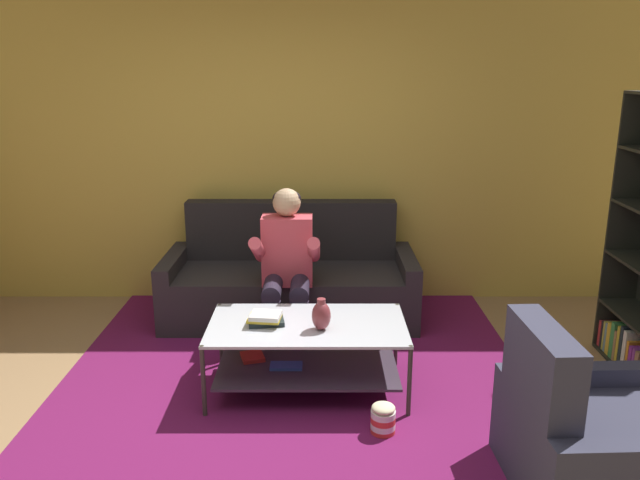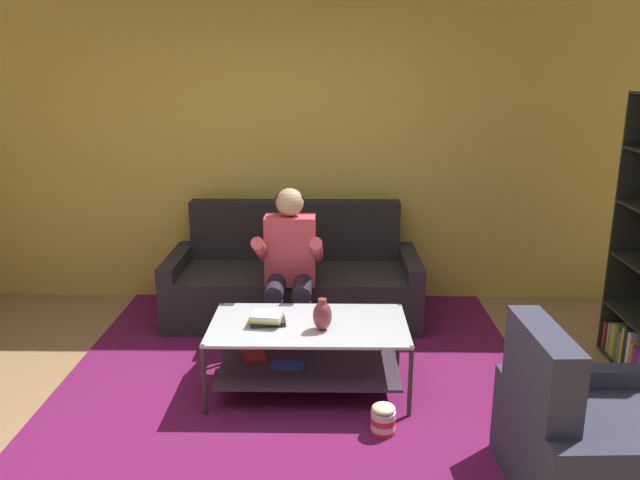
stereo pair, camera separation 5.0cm
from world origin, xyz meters
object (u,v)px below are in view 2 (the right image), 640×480
at_px(couch, 294,282).
at_px(popcorn_tub, 383,419).
at_px(armchair, 596,446).
at_px(person_seated_center, 289,261).
at_px(coffee_table, 307,345).
at_px(vase, 322,315).
at_px(book_stack, 267,318).

height_order(couch, popcorn_tub, couch).
bearing_deg(armchair, popcorn_tub, 152.21).
bearing_deg(couch, armchair, -55.38).
xyz_separation_m(person_seated_center, coffee_table, (0.16, -0.75, -0.33)).
xyz_separation_m(couch, armchair, (1.58, -2.30, -0.03)).
bearing_deg(vase, armchair, -35.16).
xyz_separation_m(couch, coffee_table, (0.16, -1.26, 0.01)).
bearing_deg(coffee_table, couch, 97.16).
bearing_deg(couch, coffee_table, -82.84).
height_order(vase, armchair, armchair).
distance_m(vase, book_stack, 0.37).
xyz_separation_m(person_seated_center, popcorn_tub, (0.61, -1.27, -0.55)).
relative_size(armchair, popcorn_tub, 4.72).
distance_m(coffee_table, armchair, 1.76).
bearing_deg(coffee_table, person_seated_center, 101.98).
bearing_deg(coffee_table, popcorn_tub, -48.98).
bearing_deg(person_seated_center, book_stack, -97.21).
distance_m(couch, vase, 1.41).
xyz_separation_m(person_seated_center, vase, (0.26, -0.84, -0.08)).
height_order(armchair, popcorn_tub, armchair).
height_order(coffee_table, armchair, armchair).
bearing_deg(popcorn_tub, couch, 108.87).
distance_m(book_stack, popcorn_tub, 0.96).
bearing_deg(person_seated_center, coffee_table, -78.02).
relative_size(person_seated_center, book_stack, 4.88).
bearing_deg(book_stack, armchair, -31.27).
relative_size(couch, armchair, 2.31).
xyz_separation_m(armchair, popcorn_tub, (-0.98, 0.51, -0.18)).
distance_m(couch, armchair, 2.79).
xyz_separation_m(couch, popcorn_tub, (0.61, -1.78, -0.21)).
relative_size(book_stack, popcorn_tub, 1.28).
bearing_deg(armchair, vase, 144.84).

